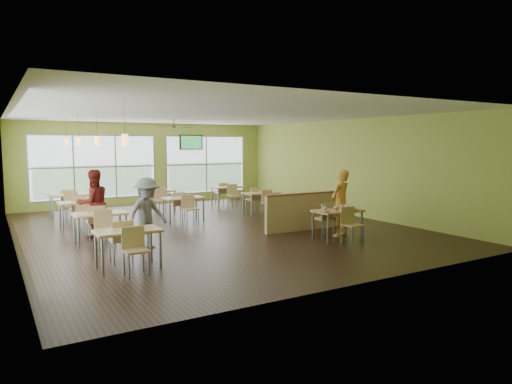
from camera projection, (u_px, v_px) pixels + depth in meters
room at (213, 172)px, 12.79m from camera, size 12.00×12.04×3.20m
window_bays at (93, 173)px, 14.10m from camera, size 9.24×10.24×2.38m
main_table at (338, 215)px, 11.33m from camera, size 1.22×1.52×0.87m
half_wall_divider at (303, 211)px, 12.58m from camera, size 2.40×0.14×1.04m
dining_tables at (158, 202)px, 13.83m from camera, size 6.92×8.72×0.87m
pendant_lights at (88, 141)px, 11.66m from camera, size 0.11×7.31×0.86m
ceiling_fan at (174, 127)px, 15.22m from camera, size 1.25×1.25×0.29m
tv_backwall at (191, 142)px, 18.66m from camera, size 1.00×0.07×0.60m
man_plaid at (340, 203)px, 11.73m from camera, size 0.73×0.59×1.73m
patron_maroon at (94, 203)px, 11.61m from camera, size 0.97×0.82×1.74m
patron_grey at (147, 213)px, 10.33m from camera, size 1.20×0.96×1.63m
cup_blue at (325, 209)px, 11.04m from camera, size 0.09×0.09×0.31m
cup_yellow at (335, 209)px, 11.05m from camera, size 0.09×0.09×0.34m
cup_red_near at (341, 208)px, 11.21m from camera, size 0.10×0.10×0.35m
cup_red_far at (346, 207)px, 11.35m from camera, size 0.09×0.09×0.34m
food_basket at (347, 207)px, 11.58m from camera, size 0.23×0.23×0.05m
ketchup_cup at (354, 209)px, 11.40m from camera, size 0.06×0.06×0.02m
wrapper_left at (326, 212)px, 10.89m from camera, size 0.16×0.15×0.04m
wrapper_mid at (335, 208)px, 11.46m from camera, size 0.22×0.21×0.05m
wrapper_right at (355, 209)px, 11.26m from camera, size 0.18×0.17×0.04m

